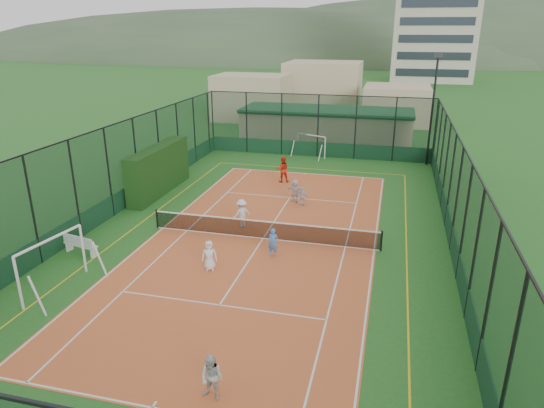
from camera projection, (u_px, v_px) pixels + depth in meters
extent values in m
plane|color=#235E20|center=(263.00, 239.00, 24.34)|extent=(300.00, 300.00, 0.00)
cube|color=#C6542C|center=(263.00, 239.00, 24.34)|extent=(11.17, 23.97, 0.01)
cube|color=black|center=(159.00, 170.00, 30.69)|extent=(1.02, 6.81, 2.98)
imported|color=white|center=(209.00, 255.00, 21.00)|extent=(0.77, 0.63, 1.36)
imported|color=#477EC9|center=(273.00, 243.00, 22.24)|extent=(0.49, 0.33, 1.36)
imported|color=silver|center=(212.00, 378.00, 13.62)|extent=(0.78, 0.66, 1.43)
imported|color=silver|center=(242.00, 213.00, 25.51)|extent=(1.10, 1.10, 1.53)
imported|color=silver|center=(303.00, 196.00, 28.58)|extent=(0.74, 0.46, 1.18)
imported|color=silver|center=(295.00, 191.00, 29.22)|extent=(1.37, 0.79, 1.41)
imported|color=red|center=(283.00, 169.00, 32.95)|extent=(1.03, 0.90, 1.79)
sphere|color=#CCE033|center=(316.00, 227.00, 25.62)|extent=(0.07, 0.07, 0.07)
sphere|color=#CCE033|center=(249.00, 227.00, 25.70)|extent=(0.07, 0.07, 0.07)
sphere|color=#CCE033|center=(320.00, 229.00, 25.43)|extent=(0.07, 0.07, 0.07)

